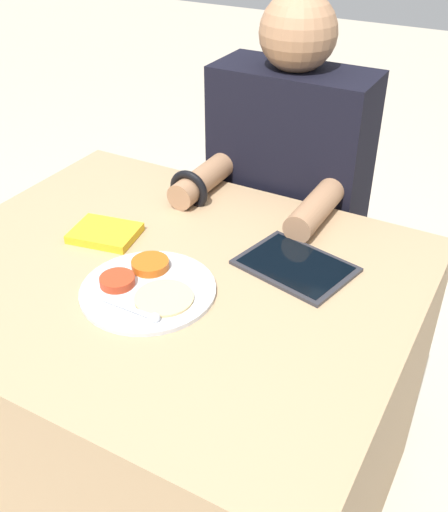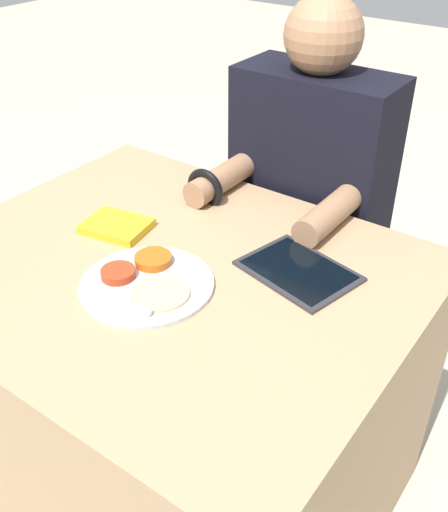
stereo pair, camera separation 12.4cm
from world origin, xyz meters
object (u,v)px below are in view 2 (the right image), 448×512
object	(u,v)px
thali_tray	(146,282)
red_notebook	(117,227)
tablet_device	(298,271)
person_diner	(305,234)

from	to	relation	value
thali_tray	red_notebook	bearing A→B (deg)	148.73
tablet_device	person_diner	xyz separation A→B (m)	(-0.20, 0.41, -0.18)
thali_tray	tablet_device	world-z (taller)	thali_tray
tablet_device	thali_tray	bearing A→B (deg)	-135.94
thali_tray	tablet_device	xyz separation A→B (m)	(0.24, 0.23, -0.00)
thali_tray	person_diner	world-z (taller)	person_diner
thali_tray	tablet_device	bearing A→B (deg)	44.06
thali_tray	red_notebook	distance (m)	0.25
red_notebook	person_diner	size ratio (longest dim) A/B	0.14
red_notebook	person_diner	world-z (taller)	person_diner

